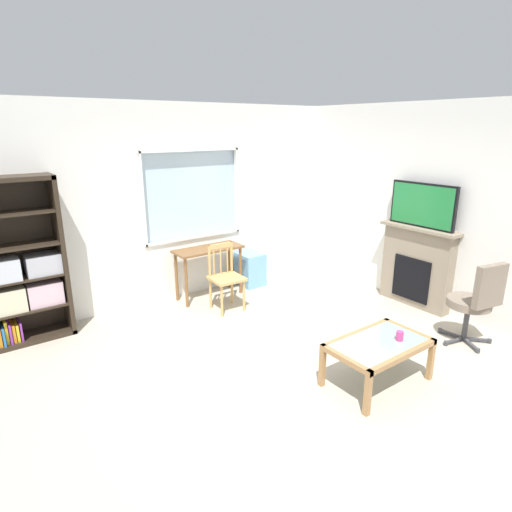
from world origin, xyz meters
TOP-DOWN VIEW (x-y plane):
  - ground at (0.00, 0.00)m, footprint 6.11×6.00m
  - wall_back_with_window at (-0.03, 2.50)m, footprint 5.11×0.15m
  - wall_right at (2.62, 0.00)m, footprint 0.12×5.20m
  - bookshelf at (-2.06, 2.26)m, footprint 0.90×0.38m
  - desk_under_window at (0.30, 2.15)m, footprint 0.99×0.40m
  - wooden_chair at (0.25, 1.64)m, footprint 0.44×0.42m
  - plastic_drawer_unit at (1.06, 2.20)m, footprint 0.35×0.40m
  - fireplace at (2.46, 0.22)m, footprint 0.26×1.10m
  - tv at (2.44, 0.22)m, footprint 0.06×0.93m
  - office_chair at (1.99, -0.86)m, footprint 0.58×0.60m
  - coffee_table at (0.49, -0.72)m, footprint 0.99×0.60m
  - sippy_cup at (0.68, -0.81)m, footprint 0.07×0.07m

SIDE VIEW (x-z plane):
  - ground at x=0.00m, z-range -0.02..0.00m
  - plastic_drawer_unit at x=1.06m, z-range 0.00..0.52m
  - coffee_table at x=0.49m, z-range 0.15..0.59m
  - wooden_chair at x=0.25m, z-range 0.01..0.91m
  - sippy_cup at x=0.68m, z-range 0.44..0.53m
  - office_chair at x=1.99m, z-range 0.05..1.05m
  - fireplace at x=2.46m, z-range 0.00..1.12m
  - desk_under_window at x=0.30m, z-range 0.24..0.98m
  - bookshelf at x=-2.06m, z-range -0.12..1.78m
  - wall_back_with_window at x=-0.03m, z-range -0.01..2.71m
  - wall_right at x=2.62m, z-range 0.00..2.72m
  - tv at x=2.44m, z-range 1.12..1.70m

